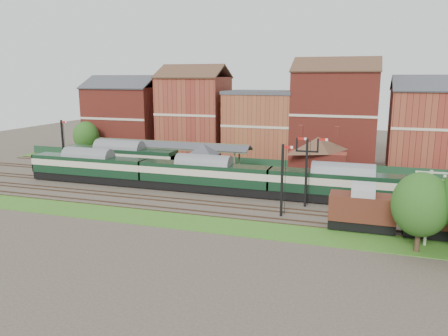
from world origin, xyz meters
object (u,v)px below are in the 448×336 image
(signal_box, at_px, (203,163))
(semaphore_bracket, at_px, (307,168))
(dmu_train, at_px, (204,174))
(platform_railcar, at_px, (120,158))
(goods_van_a, at_px, (362,209))

(signal_box, xyz_separation_m, semaphore_bracket, (15.04, -5.75, 1.44))
(semaphore_bracket, bearing_deg, dmu_train, 169.69)
(dmu_train, xyz_separation_m, platform_railcar, (-16.58, 6.50, 0.14))
(dmu_train, distance_m, goods_van_a, 22.06)
(platform_railcar, bearing_deg, dmu_train, -21.41)
(goods_van_a, bearing_deg, platform_railcar, 157.12)
(semaphore_bracket, distance_m, goods_van_a, 9.45)
(signal_box, height_order, goods_van_a, signal_box)
(semaphore_bracket, xyz_separation_m, goods_van_a, (6.40, -6.50, -2.45))
(signal_box, relative_size, semaphore_bracket, 0.73)
(dmu_train, relative_size, platform_railcar, 2.82)
(signal_box, bearing_deg, platform_railcar, 167.99)
(dmu_train, bearing_deg, semaphore_bracket, -10.31)
(signal_box, xyz_separation_m, platform_railcar, (-15.28, 3.25, -0.66))
(signal_box, xyz_separation_m, goods_van_a, (21.44, -12.25, -1.01))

